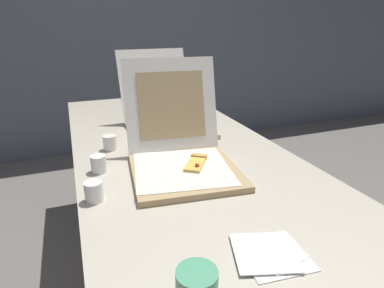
{
  "coord_description": "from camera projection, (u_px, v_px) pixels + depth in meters",
  "views": [
    {
      "loc": [
        -0.4,
        -0.7,
        1.24
      ],
      "look_at": [
        0.02,
        0.41,
        0.78
      ],
      "focal_mm": 30.08,
      "sensor_mm": 36.0,
      "label": 1
    }
  ],
  "objects": [
    {
      "name": "pizza_box_front",
      "position": [
        182.0,
        155.0,
        1.18
      ],
      "size": [
        0.42,
        0.51,
        0.38
      ],
      "rotation": [
        0.0,
        0.0,
        -0.11
      ],
      "color": "tan",
      "rests_on": "table"
    },
    {
      "name": "cup_white_near_left",
      "position": [
        94.0,
        192.0,
        0.97
      ],
      "size": [
        0.06,
        0.06,
        0.06
      ],
      "primitive_type": "cylinder",
      "color": "white",
      "rests_on": "table"
    },
    {
      "name": "cup_white_mid",
      "position": [
        110.0,
        143.0,
        1.37
      ],
      "size": [
        0.06,
        0.06,
        0.06
      ],
      "primitive_type": "cylinder",
      "color": "white",
      "rests_on": "table"
    },
    {
      "name": "wall_back",
      "position": [
        107.0,
        14.0,
        2.94
      ],
      "size": [
        10.0,
        0.1,
        2.6
      ],
      "primitive_type": "cube",
      "color": "slate",
      "rests_on": "ground"
    },
    {
      "name": "cup_white_near_center",
      "position": [
        99.0,
        164.0,
        1.16
      ],
      "size": [
        0.06,
        0.06,
        0.06
      ],
      "primitive_type": "cylinder",
      "color": "white",
      "rests_on": "table"
    },
    {
      "name": "napkin_pile",
      "position": [
        270.0,
        253.0,
        0.76
      ],
      "size": [
        0.19,
        0.18,
        0.01
      ],
      "color": "white",
      "rests_on": "table"
    },
    {
      "name": "table",
      "position": [
        176.0,
        156.0,
        1.44
      ],
      "size": [
        0.86,
        2.05,
        0.72
      ],
      "color": "#BCB29E",
      "rests_on": "ground"
    },
    {
      "name": "pizza_box_middle",
      "position": [
        166.0,
        119.0,
        1.62
      ],
      "size": [
        0.39,
        0.5,
        0.38
      ],
      "rotation": [
        0.0,
        0.0,
        0.03
      ],
      "color": "tan",
      "rests_on": "table"
    }
  ]
}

